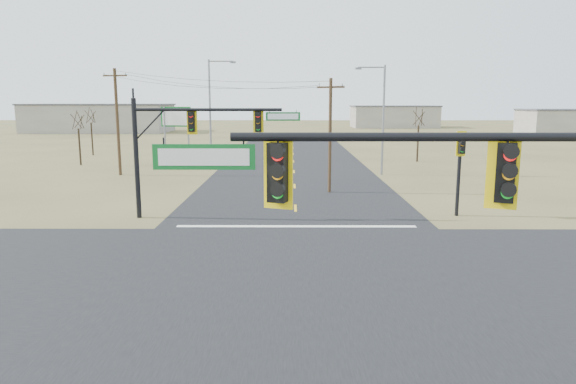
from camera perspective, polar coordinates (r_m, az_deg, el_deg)
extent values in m
plane|color=olive|center=(18.57, 1.16, -9.46)|extent=(320.00, 320.00, 0.00)
cube|color=black|center=(18.57, 1.16, -9.43)|extent=(160.00, 14.00, 0.02)
cube|color=black|center=(18.57, 1.16, -9.42)|extent=(14.00, 160.00, 0.02)
cube|color=silver|center=(25.76, 0.92, -3.83)|extent=(12.00, 0.40, 0.01)
cylinder|color=black|center=(9.58, 20.97, 5.73)|extent=(8.83, 0.16, 0.16)
cube|color=#0D5F22|center=(9.13, -9.32, 3.87)|extent=(1.80, 0.05, 0.45)
cylinder|color=black|center=(28.45, -16.49, 3.54)|extent=(0.26, 0.26, 6.38)
cylinder|color=black|center=(27.42, -8.90, 9.03)|extent=(7.75, 0.16, 0.16)
cube|color=#0D5F22|center=(27.09, -0.56, 8.39)|extent=(1.80, 0.05, 0.45)
cylinder|color=black|center=(29.40, 18.44, 1.78)|extent=(0.19, 0.19, 4.49)
cylinder|color=#402C1B|center=(35.16, 4.69, 6.19)|extent=(0.22, 0.22, 7.75)
cube|color=#402C1B|center=(35.10, 4.77, 11.53)|extent=(1.83, 0.72, 0.12)
cylinder|color=#402C1B|center=(45.89, -18.42, 7.34)|extent=(0.26, 0.26, 8.93)
cube|color=#402C1B|center=(45.91, -18.69, 12.16)|extent=(2.16, 0.60, 0.12)
cylinder|color=slate|center=(51.37, -13.52, 6.00)|extent=(0.15, 0.15, 5.72)
cylinder|color=slate|center=(50.87, -11.00, 6.06)|extent=(0.15, 0.15, 5.72)
cube|color=#0D5F22|center=(51.02, -12.34, 8.17)|extent=(3.02, 0.64, 1.91)
cylinder|color=slate|center=(44.38, 10.53, 7.78)|extent=(0.18, 0.18, 9.21)
cylinder|color=slate|center=(44.27, 9.27, 13.52)|extent=(2.21, 0.11, 0.11)
cube|color=slate|center=(44.11, 7.81, 13.44)|extent=(0.56, 0.41, 0.17)
cylinder|color=slate|center=(56.20, -8.67, 8.97)|extent=(0.21, 0.21, 10.60)
cylinder|color=slate|center=(56.17, -7.48, 14.21)|extent=(2.54, 0.13, 0.13)
cube|color=slate|center=(56.01, -6.15, 14.15)|extent=(0.64, 0.45, 0.19)
cylinder|color=black|center=(54.72, -22.14, 4.66)|extent=(0.18, 0.18, 3.61)
cylinder|color=black|center=(64.57, -20.94, 5.53)|extent=(0.18, 0.18, 3.81)
cylinder|color=black|center=(55.48, 14.22, 5.22)|extent=(0.19, 0.19, 3.74)
cube|color=#A19A8E|center=(114.67, -20.14, 7.67)|extent=(28.00, 14.00, 5.50)
cube|color=#A19A8E|center=(130.04, 11.64, 8.16)|extent=(20.00, 12.00, 5.00)
cube|color=#A19A8E|center=(116.53, 28.86, 6.82)|extent=(18.00, 10.00, 4.50)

